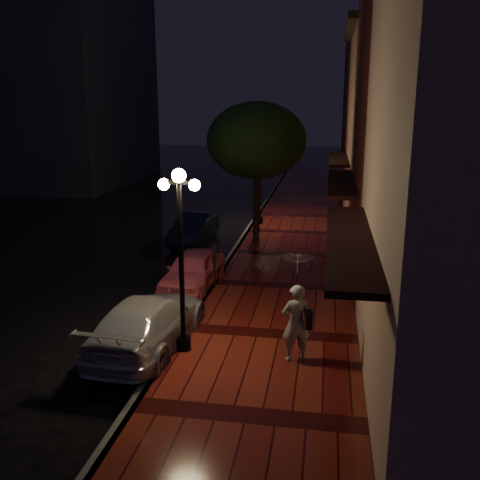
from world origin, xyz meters
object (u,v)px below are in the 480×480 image
Objects in this scene: streetlamp_far at (260,173)px; street_tree at (257,143)px; parking_meter at (214,262)px; pink_car at (193,270)px; streetlamp_near at (181,250)px; navy_car at (194,228)px; woman_with_umbrella at (297,290)px; silver_car at (148,322)px.

street_tree is (0.26, -3.01, 1.64)m from streetlamp_far.
parking_meter is at bearing -94.05° from street_tree.
pink_car is at bearing -100.80° from street_tree.
street_tree is (0.26, 10.99, 1.64)m from streetlamp_near.
parking_meter is (-0.20, -9.49, -1.62)m from streetlamp_far.
street_tree reaches higher than streetlamp_near.
navy_car is 6.33m from parking_meter.
pink_car is 2.65× the size of parking_meter.
streetlamp_near is at bearing -98.00° from parking_meter.
woman_with_umbrella reaches higher than parking_meter.
parking_meter is at bearing -80.77° from woman_with_umbrella.
streetlamp_near is at bearing -24.90° from woman_with_umbrella.
streetlamp_far is 0.74× the size of street_tree.
streetlamp_near is 2.18m from silver_car.
navy_car is at bearing -123.65° from streetlamp_far.
pink_car is at bearing 101.54° from streetlamp_near.
silver_car is at bearing 164.07° from streetlamp_near.
parking_meter reaches higher than navy_car.
silver_car is at bearing -79.99° from navy_car.
street_tree reaches higher than navy_car.
street_tree is 2.28× the size of woman_with_umbrella.
street_tree is 7.27m from parking_meter.
streetlamp_far is 9.63m from parking_meter.
parking_meter reaches higher than silver_car.
streetlamp_near is 0.74× the size of street_tree.
woman_with_umbrella is (3.61, -0.38, 1.17)m from silver_car.
parking_meter is at bearing -67.88° from navy_car.
streetlamp_near reaches higher than navy_car.
street_tree is at bearing 13.80° from navy_car.
street_tree is 1.28× the size of silver_car.
street_tree reaches higher than parking_meter.
pink_car is at bearing -74.18° from navy_car.
woman_with_umbrella is at bearing -79.34° from streetlamp_far.
streetlamp_far is 13.90m from silver_car.
street_tree is 11.37m from silver_car.
street_tree is 1.51× the size of navy_car.
streetlamp_far is 9.60m from pink_car.
silver_car is at bearing -86.37° from pink_car.
navy_car is 0.85× the size of silver_car.
silver_car is at bearing -96.43° from street_tree.
street_tree is at bearing -100.31° from woman_with_umbrella.
silver_car is at bearing -110.58° from parking_meter.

